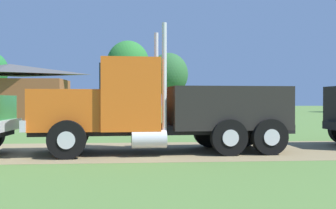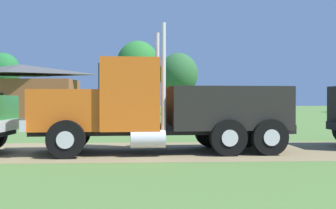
% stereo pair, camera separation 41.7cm
% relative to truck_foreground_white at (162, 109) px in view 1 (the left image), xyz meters
% --- Properties ---
extents(ground_plane, '(200.00, 200.00, 0.00)m').
position_rel_truck_foreground_white_xyz_m(ground_plane, '(-3.47, 0.37, -1.36)').
color(ground_plane, '#527636').
extents(dirt_track, '(120.00, 5.21, 0.01)m').
position_rel_truck_foreground_white_xyz_m(dirt_track, '(-3.47, 0.37, -1.35)').
color(dirt_track, '#85734F').
rests_on(dirt_track, ground_plane).
extents(truck_foreground_white, '(8.26, 3.14, 3.88)m').
position_rel_truck_foreground_white_xyz_m(truck_foreground_white, '(0.00, 0.00, 0.00)').
color(truck_foreground_white, black).
rests_on(truck_foreground_white, ground_plane).
extents(shed_building, '(10.29, 5.69, 4.79)m').
position_rel_truck_foreground_white_xyz_m(shed_building, '(-11.61, 24.99, 0.95)').
color(shed_building, brown).
rests_on(shed_building, ground_plane).
extents(tree_mid, '(4.92, 4.92, 8.44)m').
position_rel_truck_foreground_white_xyz_m(tree_mid, '(-1.34, 35.67, 4.36)').
color(tree_mid, '#513823').
rests_on(tree_mid, ground_plane).
extents(tree_right, '(4.39, 4.39, 6.97)m').
position_rel_truck_foreground_white_xyz_m(tree_right, '(3.27, 34.64, 3.18)').
color(tree_right, '#513823').
rests_on(tree_right, ground_plane).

